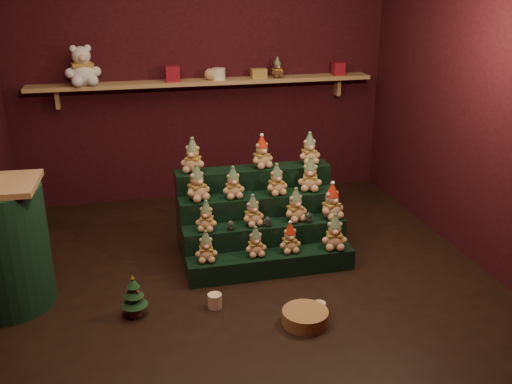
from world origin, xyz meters
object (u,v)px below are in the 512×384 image
object	(u,v)px
wicker_basket	(305,317)
brown_bear	(277,68)
riser_tier_front	(271,264)
mug_right	(319,308)
snow_globe_b	(268,222)
snow_globe_c	(309,217)
mini_christmas_tree	(134,296)
snow_globe_a	(231,225)
mug_left	(215,301)
white_bear	(81,60)
side_table	(1,246)

from	to	relation	value
wicker_basket	brown_bear	xyz separation A→B (m)	(0.50, 2.61, 1.37)
riser_tier_front	mug_right	xyz separation A→B (m)	(0.19, -0.68, -0.04)
brown_bear	snow_globe_b	bearing A→B (deg)	-121.94
snow_globe_c	brown_bear	bearing A→B (deg)	84.14
mini_christmas_tree	snow_globe_a	bearing A→B (deg)	33.21
snow_globe_b	wicker_basket	xyz separation A→B (m)	(0.04, -0.93, -0.35)
snow_globe_c	mug_right	world-z (taller)	snow_globe_c
snow_globe_a	snow_globe_b	world-z (taller)	snow_globe_b
snow_globe_a	mini_christmas_tree	size ratio (longest dim) A/B	0.25
snow_globe_c	mug_left	world-z (taller)	snow_globe_c
snow_globe_c	white_bear	bearing A→B (deg)	137.36
mug_left	wicker_basket	world-z (taller)	mug_left
snow_globe_a	brown_bear	bearing A→B (deg)	63.12
mini_christmas_tree	white_bear	world-z (taller)	white_bear
brown_bear	wicker_basket	bearing A→B (deg)	-115.07
riser_tier_front	snow_globe_b	bearing A→B (deg)	87.07
snow_globe_a	mini_christmas_tree	distance (m)	1.01
riser_tier_front	side_table	size ratio (longest dim) A/B	1.44
riser_tier_front	snow_globe_c	xyz separation A→B (m)	(0.37, 0.16, 0.32)
mug_right	snow_globe_c	bearing A→B (deg)	77.64
mug_left	white_bear	distance (m)	2.85
white_bear	brown_bear	xyz separation A→B (m)	(1.99, 0.00, -0.14)
mug_left	brown_bear	size ratio (longest dim) A/B	0.51
snow_globe_a	snow_globe_c	size ratio (longest dim) A/B	0.91
snow_globe_a	brown_bear	xyz separation A→B (m)	(0.85, 1.68, 1.02)
wicker_basket	white_bear	xyz separation A→B (m)	(-1.49, 2.61, 1.51)
snow_globe_a	mug_left	world-z (taller)	snow_globe_a
side_table	white_bear	distance (m)	2.21
wicker_basket	brown_bear	world-z (taller)	brown_bear
riser_tier_front	white_bear	size ratio (longest dim) A/B	2.85
snow_globe_a	snow_globe_c	distance (m)	0.68
snow_globe_a	white_bear	size ratio (longest dim) A/B	0.17
riser_tier_front	side_table	world-z (taller)	side_table
mini_christmas_tree	mug_left	distance (m)	0.60
snow_globe_c	side_table	world-z (taller)	side_table
brown_bear	snow_globe_c	bearing A→B (deg)	-110.15
white_bear	snow_globe_b	bearing A→B (deg)	-59.73
mug_left	side_table	bearing A→B (deg)	164.66
mini_christmas_tree	brown_bear	xyz separation A→B (m)	(1.67, 2.21, 1.26)
mug_left	snow_globe_b	bearing A→B (deg)	45.61
snow_globe_b	wicker_basket	size ratio (longest dim) A/B	0.26
mini_christmas_tree	wicker_basket	xyz separation A→B (m)	(1.18, -0.39, -0.11)
riser_tier_front	brown_bear	xyz separation A→B (m)	(0.54, 1.84, 1.33)
side_table	brown_bear	xyz separation A→B (m)	(2.59, 1.83, 0.94)
riser_tier_front	white_bear	distance (m)	2.77
side_table	mini_christmas_tree	bearing A→B (deg)	-19.81
snow_globe_b	wicker_basket	bearing A→B (deg)	-87.74
mini_christmas_tree	white_bear	bearing A→B (deg)	98.21
wicker_basket	brown_bear	distance (m)	2.99
riser_tier_front	snow_globe_c	size ratio (longest dim) A/B	15.30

